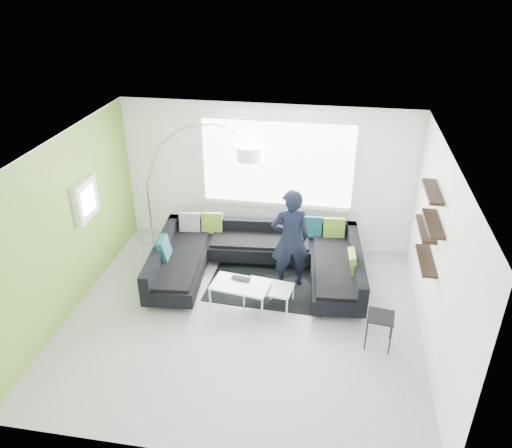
{
  "coord_description": "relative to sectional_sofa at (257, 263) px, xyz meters",
  "views": [
    {
      "loc": [
        1.25,
        -6.14,
        5.07
      ],
      "look_at": [
        0.06,
        0.9,
        1.24
      ],
      "focal_mm": 35.0,
      "sensor_mm": 36.0,
      "label": 1
    }
  ],
  "objects": [
    {
      "name": "arc_lamp",
      "position": [
        -2.32,
        1.03,
        0.88
      ],
      "size": [
        2.29,
        0.73,
        2.44
      ],
      "primitive_type": null,
      "rotation": [
        0.0,
        0.0,
        0.05
      ],
      "color": "white",
      "rests_on": "ground"
    },
    {
      "name": "room_shell",
      "position": [
        -0.01,
        -0.93,
        1.47
      ],
      "size": [
        5.54,
        5.04,
        2.82
      ],
      "color": "white",
      "rests_on": "ground"
    },
    {
      "name": "ground",
      "position": [
        -0.04,
        -1.14,
        -0.34
      ],
      "size": [
        5.5,
        5.5,
        0.0
      ],
      "primitive_type": "plane",
      "color": "gray",
      "rests_on": "ground"
    },
    {
      "name": "coffee_table",
      "position": [
        0.08,
        -0.71,
        -0.15
      ],
      "size": [
        1.28,
        0.86,
        0.39
      ],
      "primitive_type": "cube",
      "rotation": [
        0.0,
        0.0,
        -0.14
      ],
      "color": "white",
      "rests_on": "ground"
    },
    {
      "name": "side_table",
      "position": [
        2.03,
        -1.38,
        -0.08
      ],
      "size": [
        0.42,
        0.42,
        0.52
      ],
      "primitive_type": "cube",
      "rotation": [
        0.0,
        0.0,
        -0.12
      ],
      "color": "black",
      "rests_on": "ground"
    },
    {
      "name": "sectional_sofa",
      "position": [
        0.0,
        0.0,
        0.0
      ],
      "size": [
        3.76,
        2.51,
        0.77
      ],
      "rotation": [
        0.0,
        0.0,
        0.08
      ],
      "color": "black",
      "rests_on": "ground"
    },
    {
      "name": "person",
      "position": [
        0.56,
        -0.04,
        0.56
      ],
      "size": [
        0.91,
        0.82,
        1.8
      ],
      "primitive_type": "imported",
      "rotation": [
        0.0,
        0.0,
        3.46
      ],
      "color": "black",
      "rests_on": "ground"
    },
    {
      "name": "rug",
      "position": [
        0.21,
        -0.11,
        -0.34
      ],
      "size": [
        2.09,
        1.56,
        0.01
      ],
      "primitive_type": "cube",
      "rotation": [
        0.0,
        0.0,
        -0.04
      ],
      "color": "black",
      "rests_on": "ground"
    },
    {
      "name": "laptop",
      "position": [
        -0.18,
        -0.67,
        0.06
      ],
      "size": [
        0.38,
        0.3,
        0.03
      ],
      "primitive_type": "imported",
      "rotation": [
        0.0,
        0.0,
        -0.15
      ],
      "color": "black",
      "rests_on": "coffee_table"
    }
  ]
}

